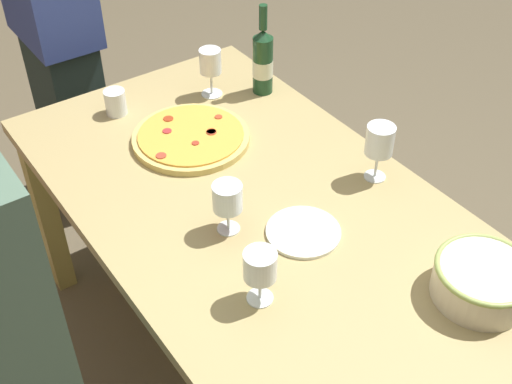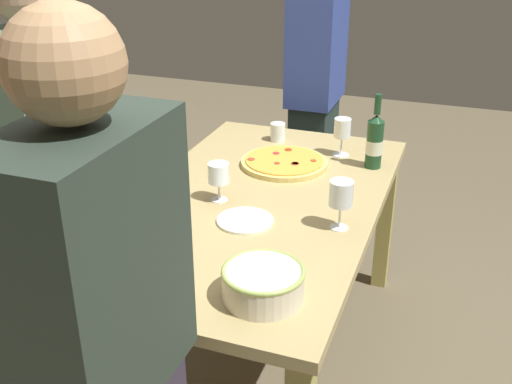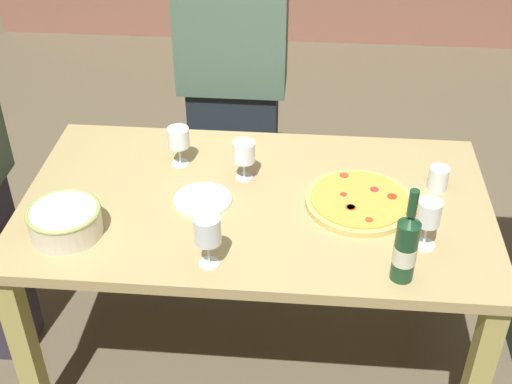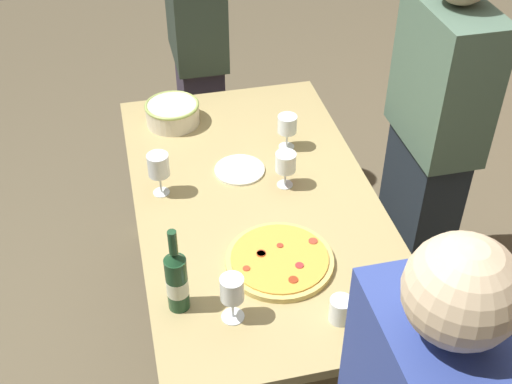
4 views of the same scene
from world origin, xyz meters
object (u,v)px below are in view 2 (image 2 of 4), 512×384
object	(u,v)px
dining_table	(256,221)
wine_glass_far_right	(341,194)
serving_bowl	(263,283)
side_plate	(245,221)
pizza	(285,163)
wine_bottle	(375,141)
person_guest_left	(52,177)
cup_amber	(278,132)
person_host	(106,379)
wine_glass_by_bottle	(170,198)
person_guest_right	(315,97)
wine_glass_far_left	(219,175)
wine_glass_near_pizza	(342,129)

from	to	relation	value
dining_table	wine_glass_far_right	world-z (taller)	wine_glass_far_right
serving_bowl	wine_glass_far_right	world-z (taller)	wine_glass_far_right
wine_glass_far_right	side_plate	xyz separation A→B (m)	(-0.07, 0.32, -0.12)
serving_bowl	wine_glass_far_right	xyz separation A→B (m)	(0.47, -0.11, 0.08)
pizza	wine_bottle	xyz separation A→B (m)	(0.11, -0.35, 0.10)
person_guest_left	cup_amber	bearing A→B (deg)	38.02
pizza	person_host	bearing A→B (deg)	-178.40
serving_bowl	person_guest_left	size ratio (longest dim) A/B	0.15
serving_bowl	wine_glass_by_bottle	distance (m)	0.52
dining_table	pizza	size ratio (longest dim) A/B	4.38
person_guest_left	person_guest_right	world-z (taller)	person_guest_right
wine_glass_far_left	person_guest_right	bearing A→B (deg)	-1.58
wine_glass_near_pizza	wine_glass_far_left	xyz separation A→B (m)	(-0.60, 0.33, -0.02)
person_guest_left	person_guest_right	distance (m)	1.52
wine_bottle	side_plate	size ratio (longest dim) A/B	1.58
pizza	serving_bowl	world-z (taller)	serving_bowl
serving_bowl	wine_glass_far_right	size ratio (longest dim) A/B	1.34
pizza	person_guest_right	world-z (taller)	person_guest_right
dining_table	wine_bottle	distance (m)	0.62
wine_bottle	person_host	distance (m)	1.57
dining_table	wine_glass_far_left	distance (m)	0.24
cup_amber	person_guest_right	bearing A→B (deg)	-2.70
wine_bottle	side_plate	world-z (taller)	wine_bottle
wine_bottle	wine_glass_near_pizza	xyz separation A→B (m)	(0.08, 0.15, 0.00)
wine_glass_far_left	person_host	distance (m)	1.04
pizza	wine_glass_near_pizza	size ratio (longest dim) A/B	2.17
person_guest_left	person_guest_right	xyz separation A→B (m)	(1.36, -0.69, 0.01)
dining_table	wine_glass_far_right	size ratio (longest dim) A/B	9.13
wine_glass_far_right	cup_amber	bearing A→B (deg)	31.99
wine_glass_near_pizza	person_guest_right	size ratio (longest dim) A/B	0.11
wine_glass_by_bottle	person_host	bearing A→B (deg)	-162.77
wine_bottle	cup_amber	xyz separation A→B (m)	(0.16, 0.47, -0.07)
dining_table	wine_glass_by_bottle	size ratio (longest dim) A/B	10.71
wine_glass_far_right	wine_bottle	bearing A→B (deg)	-1.13
pizza	person_guest_right	distance (m)	0.85
wine_bottle	person_guest_left	bearing A→B (deg)	118.92
wine_glass_far_left	cup_amber	distance (m)	0.68
serving_bowl	wine_glass_near_pizza	size ratio (longest dim) A/B	1.40
pizza	wine_glass_far_left	size ratio (longest dim) A/B	2.47
pizza	wine_glass_by_bottle	world-z (taller)	wine_glass_by_bottle
cup_amber	wine_glass_far_right	bearing A→B (deg)	-148.01
wine_bottle	person_guest_right	distance (m)	0.86
dining_table	person_host	xyz separation A→B (m)	(-1.08, -0.04, 0.16)
serving_bowl	cup_amber	size ratio (longest dim) A/B	2.79
person_host	person_guest_left	xyz separation A→B (m)	(0.91, 0.83, -0.02)
pizza	wine_glass_far_right	bearing A→B (deg)	-143.85
cup_amber	person_guest_right	distance (m)	0.57
wine_glass_far_right	person_guest_right	distance (m)	1.38
wine_glass_by_bottle	person_guest_left	distance (m)	0.60
cup_amber	person_guest_left	xyz separation A→B (m)	(-0.79, 0.66, 0.00)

